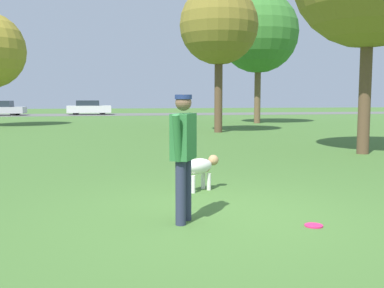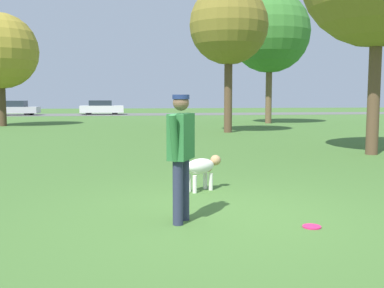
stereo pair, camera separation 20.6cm
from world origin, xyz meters
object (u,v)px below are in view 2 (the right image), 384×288
(person, at_px, (181,148))
(tree_far_left, at_px, (0,51))
(frisbee, at_px, (312,227))
(tree_mid_center, at_px, (229,25))
(parked_car_white, at_px, (102,108))
(dog, at_px, (202,167))
(parked_car_silver, at_px, (15,108))
(tree_far_right, at_px, (270,32))

(person, height_order, tree_far_left, tree_far_left)
(frisbee, relative_size, tree_mid_center, 0.03)
(parked_car_white, bearing_deg, dog, -85.78)
(parked_car_silver, bearing_deg, tree_far_right, -37.86)
(person, height_order, tree_far_right, tree_far_right)
(person, relative_size, tree_far_right, 0.20)
(dog, height_order, tree_mid_center, tree_mid_center)
(dog, xyz_separation_m, parked_car_silver, (-10.85, 34.49, 0.23))
(tree_far_left, bearing_deg, person, -70.48)
(tree_far_right, relative_size, tree_mid_center, 1.21)
(dog, height_order, frisbee, dog)
(person, xyz_separation_m, tree_mid_center, (3.98, 14.31, 3.80))
(person, bearing_deg, dog, 9.06)
(dog, relative_size, tree_far_left, 0.14)
(person, xyz_separation_m, tree_far_right, (8.09, 20.98, 4.52))
(dog, bearing_deg, frisbee, -98.98)
(parked_car_silver, bearing_deg, tree_mid_center, -55.03)
(tree_far_right, bearing_deg, dog, -111.40)
(dog, distance_m, tree_far_right, 21.13)
(dog, bearing_deg, person, -138.71)
(frisbee, bearing_deg, dog, 112.01)
(dog, relative_size, parked_car_white, 0.22)
(tree_mid_center, xyz_separation_m, parked_car_white, (-6.66, 22.28, -4.12))
(tree_far_right, relative_size, tree_far_left, 1.29)
(parked_car_silver, bearing_deg, frisbee, -70.10)
(tree_far_right, bearing_deg, tree_far_left, -178.58)
(frisbee, xyz_separation_m, parked_car_silver, (-11.80, 36.83, 0.62))
(tree_far_right, bearing_deg, tree_mid_center, -121.64)
(frisbee, xyz_separation_m, parked_car_white, (-4.23, 37.05, 0.63))
(person, height_order, frisbee, person)
(dog, xyz_separation_m, parked_car_white, (-3.28, 34.71, 0.24))
(tree_far_right, distance_m, parked_car_silver, 24.42)
(frisbee, distance_m, parked_car_white, 37.30)
(tree_mid_center, distance_m, tree_far_left, 12.93)
(frisbee, bearing_deg, parked_car_white, 96.51)
(tree_mid_center, xyz_separation_m, tree_far_left, (-11.28, 6.29, -0.67))
(frisbee, height_order, parked_car_white, parked_car_white)
(person, xyz_separation_m, parked_car_silver, (-10.25, 36.36, -0.33))
(person, height_order, parked_car_silver, person)
(frisbee, height_order, tree_mid_center, tree_mid_center)
(tree_far_right, bearing_deg, parked_car_silver, 140.00)
(person, xyz_separation_m, tree_far_left, (-7.30, 20.60, 3.13))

